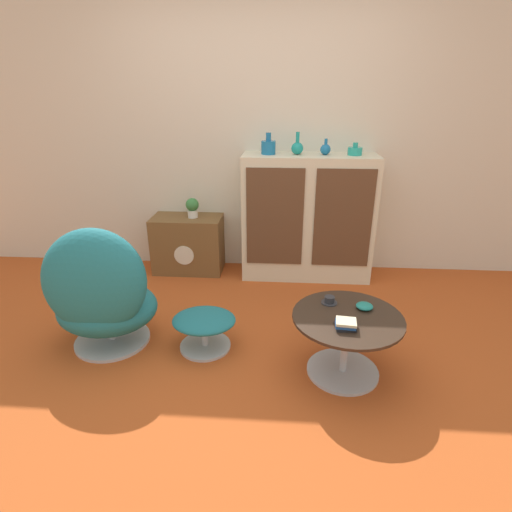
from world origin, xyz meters
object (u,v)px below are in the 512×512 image
vase_inner_right (325,149)px  potted_plant (192,207)px  teacup (329,300)px  ottoman (204,324)px  vase_leftmost (268,147)px  coffee_table (346,337)px  egg_chair (101,296)px  tv_console (188,244)px  sideboard (307,218)px  vase_inner_left (297,148)px  vase_rightmost (355,151)px  bowl (364,306)px  book_stack (346,324)px

vase_inner_right → potted_plant: (-1.20, 0.02, -0.54)m
potted_plant → teacup: potted_plant is taller
ottoman → vase_leftmost: (0.37, 1.26, 1.02)m
coffee_table → egg_chair: bearing=174.1°
tv_console → teacup: bearing=-47.4°
sideboard → vase_leftmost: vase_leftmost is taller
vase_inner_left → sideboard: bearing=-1.9°
vase_rightmost → sideboard: bearing=-179.4°
sideboard → vase_inner_left: (-0.12, 0.00, 0.63)m
egg_chair → bowl: egg_chair is taller
sideboard → coffee_table: sideboard is taller
egg_chair → vase_leftmost: size_ratio=4.96×
sideboard → tv_console: (-1.14, 0.03, -0.30)m
potted_plant → book_stack: potted_plant is taller
potted_plant → bowl: size_ratio=1.79×
tv_console → potted_plant: potted_plant is taller
book_stack → vase_rightmost: bearing=81.8°
egg_chair → vase_inner_right: size_ratio=6.68×
egg_chair → ottoman: (0.67, 0.04, -0.22)m
sideboard → ottoman: 1.51m
vase_rightmost → book_stack: size_ratio=0.99×
egg_chair → coffee_table: 1.61m
tv_console → ottoman: (0.40, -1.28, -0.09)m
sideboard → book_stack: bearing=-84.7°
vase_leftmost → potted_plant: bearing=178.2°
vase_inner_right → vase_leftmost: bearing=-180.0°
book_stack → bowl: bearing=57.4°
book_stack → teacup: bearing=102.3°
sideboard → ottoman: bearing=-120.5°
ottoman → vase_inner_left: vase_inner_left is taller
egg_chair → book_stack: (1.56, -0.30, 0.04)m
egg_chair → book_stack: 1.59m
tv_console → potted_plant: (0.06, 0.00, 0.37)m
ottoman → vase_rightmost: (1.12, 1.26, 1.00)m
egg_chair → teacup: size_ratio=8.86×
teacup → book_stack: 0.29m
sideboard → teacup: size_ratio=11.60×
sideboard → vase_inner_left: 0.64m
teacup → vase_leftmost: bearing=109.0°
coffee_table → ottoman: bearing=167.5°
vase_inner_left → bowl: 1.63m
book_stack → bowl: (0.15, 0.23, -0.01)m
vase_leftmost → vase_inner_right: size_ratio=1.35×
ottoman → book_stack: (0.89, -0.34, 0.25)m
vase_leftmost → vase_inner_right: bearing=0.0°
tv_console → bowl: (1.44, -1.39, 0.16)m
sideboard → coffee_table: (0.18, -1.46, -0.31)m
tv_console → ottoman: 1.35m
vase_leftmost → ottoman: bearing=-106.5°
vase_inner_left → vase_rightmost: vase_inner_left is taller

